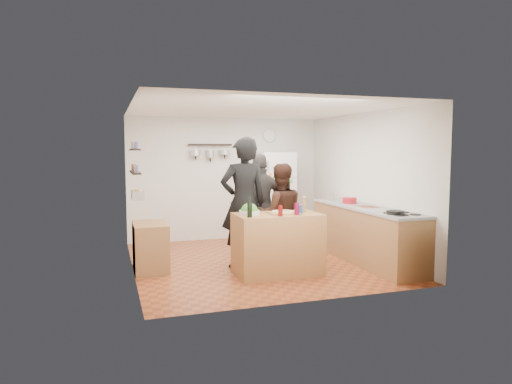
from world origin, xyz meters
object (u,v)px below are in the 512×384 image
object	(u,v)px
pepper_mill	(304,206)
red_bowl	(349,200)
fridge	(275,196)
side_table	(150,247)
wall_clock	(270,136)
salt_canister	(300,209)
counter_run	(366,235)
person_left	(244,203)
salad_bowl	(249,212)
skillet	(395,213)
person_back	(261,206)
prep_island	(278,244)
person_center	(280,215)
wine_bottle	(250,210)

from	to	relation	value
pepper_mill	red_bowl	size ratio (longest dim) A/B	0.79
fridge	side_table	world-z (taller)	fridge
wall_clock	side_table	bearing A→B (deg)	-142.27
salt_canister	counter_run	bearing A→B (deg)	16.38
counter_run	person_left	bearing A→B (deg)	172.16
side_table	salad_bowl	bearing A→B (deg)	-30.07
salad_bowl	salt_canister	size ratio (longest dim) A/B	2.30
salad_bowl	wall_clock	world-z (taller)	wall_clock
person_left	red_bowl	xyz separation A→B (m)	(1.98, 0.19, -0.05)
salt_canister	skillet	bearing A→B (deg)	-22.62
salad_bowl	red_bowl	size ratio (longest dim) A/B	1.23
salt_canister	skillet	size ratio (longest dim) A/B	0.51
person_back	wall_clock	xyz separation A→B (m)	(0.83, 1.87, 1.26)
person_left	wall_clock	size ratio (longest dim) A/B	6.82
prep_island	person_center	xyz separation A→B (m)	(0.23, 0.50, 0.36)
skillet	prep_island	bearing A→B (deg)	157.53
skillet	red_bowl	xyz separation A→B (m)	(0.05, 1.40, 0.03)
prep_island	red_bowl	xyz separation A→B (m)	(1.62, 0.75, 0.52)
prep_island	person_back	distance (m)	1.14
pepper_mill	wall_clock	size ratio (longest dim) A/B	0.65
wine_bottle	pepper_mill	distance (m)	0.99
salad_bowl	salt_canister	bearing A→B (deg)	-13.28
person_center	side_table	distance (m)	2.07
skillet	person_back	bearing A→B (deg)	131.13
wine_bottle	fridge	xyz separation A→B (m)	(1.42, 2.80, -0.12)
skillet	wall_clock	world-z (taller)	wall_clock
counter_run	wall_clock	world-z (taller)	wall_clock
pepper_mill	person_center	distance (m)	0.54
wine_bottle	wall_clock	world-z (taller)	wall_clock
person_center	side_table	xyz separation A→B (m)	(-2.00, 0.33, -0.45)
salad_bowl	pepper_mill	bearing A→B (deg)	0.00
person_center	skillet	xyz separation A→B (m)	(1.34, -1.15, 0.13)
pepper_mill	person_back	size ratio (longest dim) A/B	0.11
wall_clock	person_left	bearing A→B (deg)	-118.50
salt_canister	person_center	world-z (taller)	person_center
person_back	skillet	size ratio (longest dim) A/B	7.00
person_left	red_bowl	distance (m)	1.99
salad_bowl	side_table	bearing A→B (deg)	149.93
wine_bottle	fridge	bearing A→B (deg)	63.13
prep_island	red_bowl	distance (m)	1.86
salad_bowl	person_left	xyz separation A→B (m)	(0.06, 0.51, 0.08)
counter_run	fridge	xyz separation A→B (m)	(-0.75, 2.30, 0.45)
person_center	red_bowl	bearing A→B (deg)	-161.66
prep_island	counter_run	distance (m)	1.69
person_left	side_table	xyz separation A→B (m)	(-1.41, 0.27, -0.66)
prep_island	person_left	bearing A→B (deg)	122.34
salad_bowl	person_back	distance (m)	1.12
person_center	side_table	bearing A→B (deg)	-0.91
fridge	person_center	bearing A→B (deg)	-108.39
prep_island	person_back	bearing A→B (deg)	85.00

